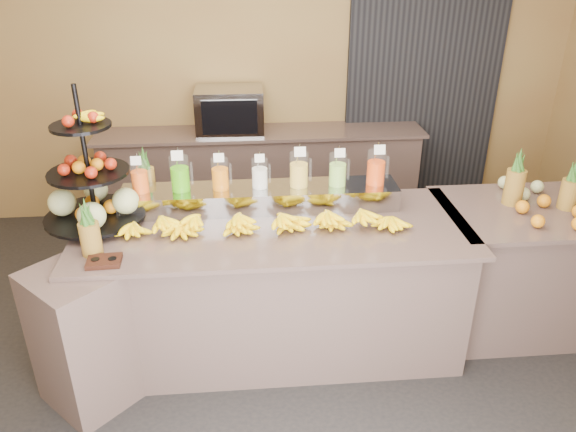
{
  "coord_description": "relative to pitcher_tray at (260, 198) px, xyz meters",
  "views": [
    {
      "loc": [
        -0.18,
        -2.86,
        2.59
      ],
      "look_at": [
        0.09,
        0.3,
        1.0
      ],
      "focal_mm": 35.0,
      "sensor_mm": 36.0,
      "label": 1
    }
  ],
  "objects": [
    {
      "name": "ground",
      "position": [
        0.07,
        -0.58,
        -1.01
      ],
      "size": [
        6.0,
        6.0,
        0.0
      ],
      "primitive_type": "plane",
      "color": "black",
      "rests_on": "ground"
    },
    {
      "name": "room_envelope",
      "position": [
        0.26,
        0.21,
        0.87
      ],
      "size": [
        6.04,
        5.02,
        2.82
      ],
      "color": "olive",
      "rests_on": "ground"
    },
    {
      "name": "buffet_counter",
      "position": [
        -0.04,
        -0.32,
        -0.54
      ],
      "size": [
        2.75,
        1.25,
        0.93
      ],
      "color": "#896963",
      "rests_on": "ground"
    },
    {
      "name": "right_counter",
      "position": [
        1.77,
        -0.18,
        -0.54
      ],
      "size": [
        1.08,
        0.88,
        0.93
      ],
      "color": "#896963",
      "rests_on": "ground"
    },
    {
      "name": "back_ledge",
      "position": [
        0.07,
        1.67,
        -0.54
      ],
      "size": [
        3.1,
        0.55,
        0.93
      ],
      "color": "#896963",
      "rests_on": "ground"
    },
    {
      "name": "pitcher_tray",
      "position": [
        0.0,
        0.0,
        0.0
      ],
      "size": [
        1.85,
        0.3,
        0.15
      ],
      "primitive_type": "cube",
      "color": "gray",
      "rests_on": "buffet_counter"
    },
    {
      "name": "juice_pitcher_orange_a",
      "position": [
        -0.78,
        -0.0,
        0.17
      ],
      "size": [
        0.11,
        0.12,
        0.27
      ],
      "color": "silver",
      "rests_on": "pitcher_tray"
    },
    {
      "name": "juice_pitcher_green",
      "position": [
        -0.52,
        -0.0,
        0.18
      ],
      "size": [
        0.13,
        0.13,
        0.31
      ],
      "color": "silver",
      "rests_on": "pitcher_tray"
    },
    {
      "name": "juice_pitcher_orange_b",
      "position": [
        -0.26,
        -0.0,
        0.17
      ],
      "size": [
        0.11,
        0.12,
        0.28
      ],
      "color": "silver",
      "rests_on": "pitcher_tray"
    },
    {
      "name": "juice_pitcher_milk",
      "position": [
        -0.0,
        -0.0,
        0.16
      ],
      "size": [
        0.11,
        0.11,
        0.26
      ],
      "color": "silver",
      "rests_on": "pitcher_tray"
    },
    {
      "name": "juice_pitcher_lemon",
      "position": [
        0.26,
        -0.0,
        0.18
      ],
      "size": [
        0.13,
        0.13,
        0.31
      ],
      "color": "silver",
      "rests_on": "pitcher_tray"
    },
    {
      "name": "juice_pitcher_lime",
      "position": [
        0.52,
        -0.0,
        0.17
      ],
      "size": [
        0.12,
        0.12,
        0.29
      ],
      "color": "silver",
      "rests_on": "pitcher_tray"
    },
    {
      "name": "juice_pitcher_orange_c",
      "position": [
        0.78,
        -0.0,
        0.18
      ],
      "size": [
        0.13,
        0.13,
        0.3
      ],
      "color": "silver",
      "rests_on": "pitcher_tray"
    },
    {
      "name": "banana_heap",
      "position": [
        0.0,
        -0.31,
        -0.0
      ],
      "size": [
        1.82,
        0.16,
        0.15
      ],
      "color": "yellow",
      "rests_on": "buffet_counter"
    },
    {
      "name": "fruit_stand",
      "position": [
        -1.02,
        -0.13,
        0.15
      ],
      "size": [
        0.72,
        0.72,
        0.89
      ],
      "rotation": [
        0.0,
        0.0,
        0.15
      ],
      "color": "black",
      "rests_on": "buffet_counter"
    },
    {
      "name": "condiment_caddy",
      "position": [
        -0.91,
        -0.65,
        -0.06
      ],
      "size": [
        0.19,
        0.15,
        0.03
      ],
      "primitive_type": "cube",
      "rotation": [
        0.0,
        0.0,
        0.05
      ],
      "color": "black",
      "rests_on": "buffet_counter"
    },
    {
      "name": "pineapple_left_a",
      "position": [
        -1.0,
        -0.53,
        0.05
      ],
      "size": [
        0.12,
        0.12,
        0.36
      ],
      "rotation": [
        0.0,
        0.0,
        0.25
      ],
      "color": "brown",
      "rests_on": "buffet_counter"
    },
    {
      "name": "pineapple_left_b",
      "position": [
        -0.78,
        0.21,
        0.07
      ],
      "size": [
        0.12,
        0.12,
        0.39
      ],
      "rotation": [
        0.0,
        0.0,
        0.03
      ],
      "color": "brown",
      "rests_on": "buffet_counter"
    },
    {
      "name": "right_fruit_pile",
      "position": [
        1.87,
        -0.24,
        0.0
      ],
      "size": [
        0.47,
        0.45,
        0.25
      ],
      "color": "brown",
      "rests_on": "right_counter"
    },
    {
      "name": "oven_warmer",
      "position": [
        -0.21,
        1.67,
        0.13
      ],
      "size": [
        0.62,
        0.44,
        0.41
      ],
      "primitive_type": "cube",
      "rotation": [
        0.0,
        0.0,
        -0.02
      ],
      "color": "gray",
      "rests_on": "back_ledge"
    }
  ]
}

